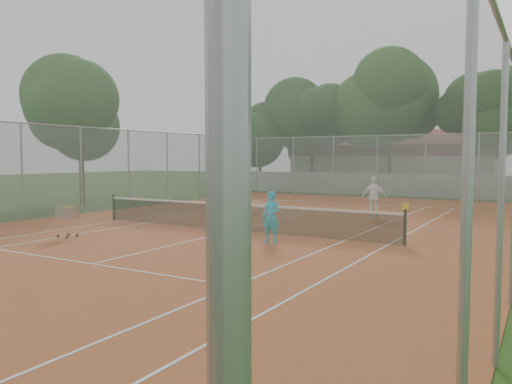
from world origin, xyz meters
The scene contains 12 objects.
ground centered at (0.00, 0.00, 0.00)m, with size 120.00×120.00×0.00m, color #1B380F.
court_pad centered at (0.00, 0.00, 0.01)m, with size 18.00×34.00×0.02m, color #AD4C21.
court_lines centered at (0.00, 0.00, 0.02)m, with size 10.98×23.78×0.01m, color white.
tennis_net centered at (0.00, 0.00, 0.51)m, with size 11.88×0.10×0.98m, color black.
perimeter_fence centered at (0.00, 0.00, 2.00)m, with size 18.00×34.00×4.00m, color slate.
boundary_wall centered at (0.00, 19.00, 0.75)m, with size 26.00×0.30×1.50m, color silver.
clubhouse centered at (-2.00, 29.00, 2.20)m, with size 16.40×9.00×4.40m, color beige.
tropical_trees centered at (0.00, 22.00, 5.00)m, with size 29.00×19.00×10.00m, color black.
player_near centered at (2.29, -1.51, 0.80)m, with size 0.57×0.38×1.57m, color #1AB4E3.
player_far_left centered at (-2.28, 2.84, 0.81)m, with size 0.76×0.60×1.57m, color #1B1D51.
player_far_right centered at (3.18, 5.99, 0.91)m, with size 1.04×0.43×1.77m, color white.
ball_hopper centered at (-3.86, -3.99, 0.57)m, with size 0.53×0.53×1.10m, color silver.
Camera 1 is at (9.47, -14.71, 2.61)m, focal length 35.00 mm.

